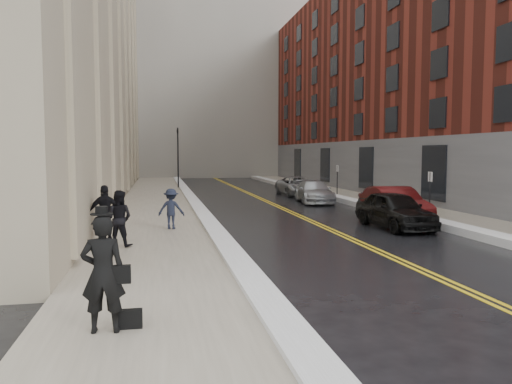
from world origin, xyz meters
name	(u,v)px	position (x,y,z in m)	size (l,w,h in m)	color
ground	(320,267)	(0.00, 0.00, 0.00)	(160.00, 160.00, 0.00)	black
sidewalk_left	(155,206)	(-4.50, 16.00, 0.07)	(4.00, 64.00, 0.15)	gray
sidewalk_right	(377,201)	(9.00, 16.00, 0.07)	(3.00, 64.00, 0.15)	gray
lane_stripe_a	(273,205)	(2.38, 16.00, 0.00)	(0.12, 64.00, 0.01)	gold
lane_stripe_b	(276,205)	(2.62, 16.00, 0.00)	(0.12, 64.00, 0.01)	gold
snow_ridge_left	(195,204)	(-2.20, 16.00, 0.13)	(0.70, 60.80, 0.26)	white
snow_ridge_right	(348,201)	(7.15, 16.00, 0.15)	(0.85, 60.80, 0.30)	white
building_right	(442,76)	(17.50, 23.00, 9.00)	(14.00, 50.00, 18.00)	maroon
tower_far_right	(273,33)	(14.00, 66.00, 22.00)	(22.00, 18.00, 44.00)	slate
traffic_signal	(178,153)	(-2.60, 30.00, 3.08)	(0.18, 0.15, 5.20)	black
parking_sign_near	(430,191)	(7.90, 8.00, 1.36)	(0.06, 0.35, 2.23)	black
parking_sign_far	(337,178)	(7.90, 20.00, 1.36)	(0.06, 0.35, 2.23)	black
car_black	(395,210)	(5.20, 6.03, 0.76)	(1.80, 4.47, 1.52)	black
car_maroon	(394,205)	(6.00, 7.68, 0.79)	(1.68, 4.81, 1.58)	#410B0B
car_silver_near	(314,192)	(5.20, 16.78, 0.68)	(1.91, 4.70, 1.36)	#ACAFB4
car_silver_far	(297,186)	(5.66, 22.18, 0.68)	(2.26, 4.90, 1.36)	#97999E
pedestrian_main	(103,274)	(-5.18, -4.41, 1.12)	(0.71, 0.47, 1.95)	black
pedestrian_a	(119,218)	(-5.50, 3.34, 1.03)	(0.86, 0.67, 1.77)	black
pedestrian_b	(171,209)	(-3.80, 6.68, 0.93)	(1.01, 0.58, 1.56)	black
pedestrian_c	(106,213)	(-6.02, 4.46, 1.08)	(1.09, 0.46, 1.87)	black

